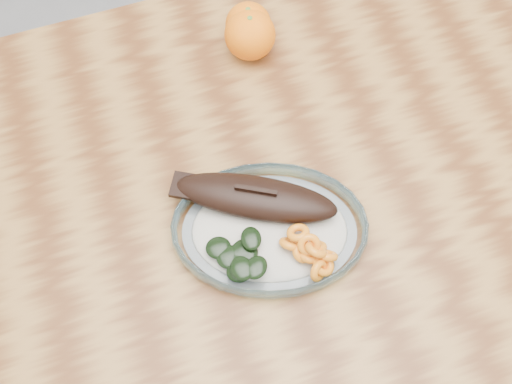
{
  "coord_description": "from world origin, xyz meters",
  "views": [
    {
      "loc": [
        -0.24,
        -0.42,
        1.61
      ],
      "look_at": [
        -0.11,
        -0.03,
        0.77
      ],
      "focal_mm": 45.0,
      "sensor_mm": 36.0,
      "label": 1
    }
  ],
  "objects_px": {
    "plated_meal": "(269,227)",
    "orange_right": "(250,35)",
    "orange_left": "(248,25)",
    "dining_table": "(312,190)"
  },
  "relations": [
    {
      "from": "orange_right",
      "to": "plated_meal",
      "type": "bearing_deg",
      "value": -104.05
    },
    {
      "from": "plated_meal",
      "to": "dining_table",
      "type": "bearing_deg",
      "value": 56.94
    },
    {
      "from": "orange_left",
      "to": "orange_right",
      "type": "bearing_deg",
      "value": -102.14
    },
    {
      "from": "dining_table",
      "to": "orange_left",
      "type": "relative_size",
      "value": 15.88
    },
    {
      "from": "orange_left",
      "to": "dining_table",
      "type": "bearing_deg",
      "value": -84.64
    },
    {
      "from": "dining_table",
      "to": "orange_left",
      "type": "height_order",
      "value": "orange_left"
    },
    {
      "from": "dining_table",
      "to": "plated_meal",
      "type": "height_order",
      "value": "plated_meal"
    },
    {
      "from": "plated_meal",
      "to": "orange_right",
      "type": "bearing_deg",
      "value": 94.58
    },
    {
      "from": "plated_meal",
      "to": "orange_right",
      "type": "relative_size",
      "value": 7.63
    },
    {
      "from": "plated_meal",
      "to": "orange_left",
      "type": "xyz_separation_m",
      "value": [
        0.09,
        0.34,
        0.02
      ]
    }
  ]
}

